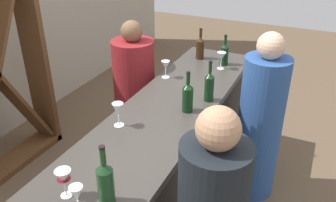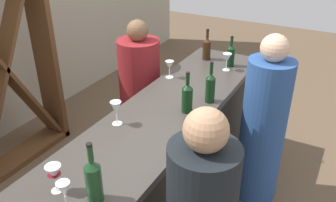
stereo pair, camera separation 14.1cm
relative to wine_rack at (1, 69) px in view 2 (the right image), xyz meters
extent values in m
cube|color=#2A2723|center=(0.09, -1.65, -0.52)|extent=(2.47, 0.55, 0.93)
cube|color=#3D3833|center=(0.09, -1.65, -0.03)|extent=(2.55, 0.63, 0.05)
cube|color=brown|center=(0.52, 0.00, 0.00)|extent=(0.06, 0.28, 1.97)
cube|color=brown|center=(0.00, 0.00, -0.95)|extent=(1.10, 0.28, 0.06)
cube|color=brown|center=(0.00, 0.00, 0.00)|extent=(1.01, 0.20, 1.86)
cube|color=brown|center=(0.00, 0.00, 0.00)|extent=(1.01, 0.20, 1.86)
cylinder|color=#193D1E|center=(-0.89, -1.79, 0.10)|extent=(0.08, 0.08, 0.20)
cone|color=#193D1E|center=(-0.89, -1.79, 0.22)|extent=(0.08, 0.08, 0.04)
cylinder|color=#193D1E|center=(-0.89, -1.79, 0.28)|extent=(0.03, 0.03, 0.08)
cylinder|color=black|center=(-0.89, -1.79, 0.32)|extent=(0.03, 0.03, 0.01)
cylinder|color=black|center=(0.10, -1.80, 0.09)|extent=(0.08, 0.08, 0.18)
cone|color=black|center=(0.10, -1.80, 0.20)|extent=(0.08, 0.08, 0.03)
cylinder|color=black|center=(0.10, -1.80, 0.25)|extent=(0.03, 0.03, 0.07)
cylinder|color=black|center=(0.10, -1.80, 0.29)|extent=(0.03, 0.03, 0.01)
cylinder|color=black|center=(0.31, -1.88, 0.09)|extent=(0.07, 0.07, 0.19)
cone|color=black|center=(0.31, -1.88, 0.20)|extent=(0.07, 0.07, 0.04)
cylinder|color=black|center=(0.31, -1.88, 0.26)|extent=(0.02, 0.02, 0.08)
cylinder|color=black|center=(0.31, -1.88, 0.31)|extent=(0.03, 0.03, 0.01)
cylinder|color=black|center=(1.04, -1.77, 0.08)|extent=(0.07, 0.07, 0.17)
cone|color=black|center=(1.04, -1.77, 0.18)|extent=(0.07, 0.07, 0.03)
cylinder|color=black|center=(1.04, -1.77, 0.23)|extent=(0.03, 0.03, 0.07)
cylinder|color=black|center=(1.04, -1.77, 0.27)|extent=(0.03, 0.03, 0.01)
cylinder|color=#331E0F|center=(1.09, -1.52, 0.09)|extent=(0.08, 0.08, 0.17)
cone|color=#331E0F|center=(1.09, -1.52, 0.19)|extent=(0.08, 0.08, 0.03)
cylinder|color=#331E0F|center=(1.09, -1.52, 0.24)|extent=(0.03, 0.03, 0.07)
cylinder|color=black|center=(1.09, -1.52, 0.29)|extent=(0.03, 0.03, 0.01)
cylinder|color=white|center=(0.93, -1.78, 0.00)|extent=(0.06, 0.06, 0.00)
cylinder|color=white|center=(0.93, -1.78, 0.04)|extent=(0.01, 0.01, 0.08)
cone|color=white|center=(0.93, -1.78, 0.12)|extent=(0.08, 0.08, 0.07)
cone|color=white|center=(-1.01, -1.71, 0.12)|extent=(0.06, 0.06, 0.08)
cylinder|color=white|center=(-0.93, -1.58, 0.00)|extent=(0.06, 0.06, 0.00)
cylinder|color=white|center=(-0.93, -1.58, 0.04)|extent=(0.01, 0.01, 0.07)
cone|color=white|center=(-0.93, -1.58, 0.12)|extent=(0.08, 0.08, 0.08)
cone|color=maroon|center=(-0.93, -1.58, 0.09)|extent=(0.07, 0.07, 0.03)
cylinder|color=white|center=(-0.27, -1.46, 0.00)|extent=(0.07, 0.07, 0.00)
cylinder|color=white|center=(-0.27, -1.46, 0.04)|extent=(0.01, 0.01, 0.07)
cone|color=white|center=(-0.27, -1.46, 0.12)|extent=(0.07, 0.07, 0.09)
cylinder|color=white|center=(0.55, -1.41, 0.00)|extent=(0.07, 0.07, 0.00)
cylinder|color=white|center=(0.55, -1.41, 0.04)|extent=(0.01, 0.01, 0.07)
cone|color=white|center=(0.55, -1.41, 0.11)|extent=(0.07, 0.07, 0.07)
cylinder|color=#284C8C|center=(0.64, -2.22, -0.35)|extent=(0.38, 0.38, 1.26)
sphere|color=#D8AD8C|center=(0.64, -2.22, 0.37)|extent=(0.21, 0.21, 0.21)
sphere|color=tan|center=(-0.61, -2.22, 0.38)|extent=(0.21, 0.21, 0.21)
cylinder|color=maroon|center=(0.64, -1.05, -0.37)|extent=(0.40, 0.40, 1.23)
sphere|color=brown|center=(0.64, -1.05, 0.33)|extent=(0.19, 0.19, 0.19)
camera|label=1|loc=(-1.92, -2.59, 1.23)|focal=37.96mm
camera|label=2|loc=(-1.86, -2.72, 1.23)|focal=37.96mm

